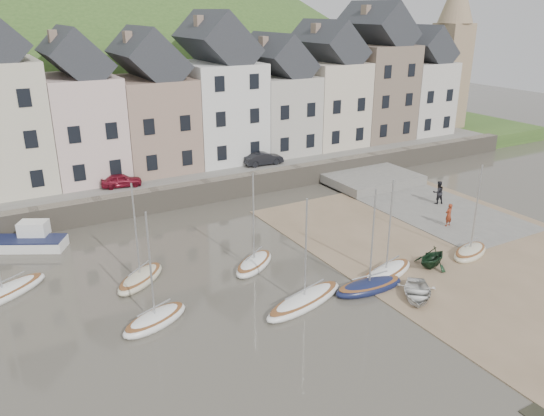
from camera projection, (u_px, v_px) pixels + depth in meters
ground at (324, 289)px, 30.44m from camera, size 160.00×160.00×0.00m
quay_land at (150, 153)px, 56.20m from camera, size 90.00×30.00×1.50m
quay_street at (190, 173)px, 46.57m from camera, size 70.00×7.00×0.10m
seawall at (206, 191)px, 43.95m from camera, size 70.00×1.20×1.80m
beach at (459, 248)px, 35.54m from camera, size 18.00×26.00×0.06m
slipway at (418, 202)px, 43.89m from camera, size 8.00×18.00×0.12m
hillside at (73, 234)px, 83.22m from camera, size 134.40×84.00×84.00m
townhouse_terrace at (190, 100)px, 48.21m from camera, size 61.05×8.00×13.93m
church_spire at (452, 45)px, 62.13m from camera, size 4.00×4.00×18.00m
sailboat_0 at (3, 293)px, 29.46m from camera, size 5.40×4.06×6.32m
sailboat_1 at (155, 319)px, 26.98m from camera, size 4.17×2.86×6.32m
sailboat_2 at (140, 278)px, 31.10m from camera, size 4.07×3.76×6.32m
sailboat_3 at (254, 263)px, 32.92m from camera, size 4.02×3.47×6.32m
sailboat_4 at (305, 301)px, 28.73m from camera, size 5.86×2.96×6.32m
sailboat_5 at (369, 286)px, 30.22m from camera, size 4.47×1.76×6.32m
sailboat_6 at (386, 273)px, 31.71m from camera, size 5.03×2.72×6.32m
sailboat_7 at (470, 252)px, 34.48m from camera, size 3.82×2.50×6.32m
motorboat_2 at (27, 240)px, 35.46m from camera, size 5.37×3.98×1.70m
rowboat_white at (417, 292)px, 29.32m from camera, size 3.75×3.84×0.65m
rowboat_green at (432, 257)px, 32.76m from camera, size 2.90×2.65×1.30m
person_red at (449, 215)px, 38.72m from camera, size 0.66×0.46×1.71m
person_dark at (438, 192)px, 43.17m from camera, size 1.10×0.96×1.90m
car_left at (121, 180)px, 42.66m from camera, size 3.35×1.81×1.08m
car_right at (263, 158)px, 48.69m from camera, size 3.70×1.49×1.20m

